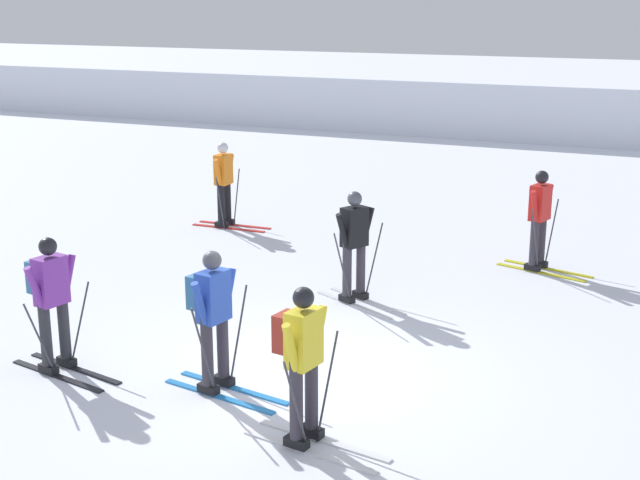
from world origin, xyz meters
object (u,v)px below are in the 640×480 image
object	(u,v)px
skier_black	(355,243)
skier_red	(540,217)
skier_blue	(212,313)
skier_purple	(51,297)
skier_yellow	(302,357)
skier_orange	(224,182)

from	to	relation	value
skier_black	skier_red	size ratio (longest dim) A/B	1.00
skier_blue	skier_purple	bearing A→B (deg)	-172.41
skier_yellow	skier_red	xyz separation A→B (m)	(1.13, 7.12, -0.04)
skier_red	skier_blue	world-z (taller)	same
skier_black	skier_blue	world-z (taller)	same
skier_black	skier_orange	xyz separation A→B (m)	(-4.05, 3.22, -0.00)
skier_black	skier_blue	size ratio (longest dim) A/B	1.00
skier_black	skier_blue	distance (m)	3.62
skier_purple	skier_black	bearing A→B (deg)	57.61
skier_purple	skier_blue	xyz separation A→B (m)	(2.10, 0.28, 0.00)
skier_yellow	skier_orange	distance (m)	9.19
skier_orange	skier_red	world-z (taller)	same
skier_yellow	skier_red	bearing A→B (deg)	80.98
skier_orange	skier_red	size ratio (longest dim) A/B	1.00
skier_black	skier_red	bearing A→B (deg)	50.60
skier_red	skier_purple	bearing A→B (deg)	-125.45
skier_orange	skier_red	xyz separation A→B (m)	(6.31, -0.47, 0.00)
skier_black	skier_purple	bearing A→B (deg)	-122.39
skier_orange	skier_black	bearing A→B (deg)	-38.50
skier_yellow	skier_red	size ratio (longest dim) A/B	1.00
skier_blue	skier_black	bearing A→B (deg)	84.26
skier_yellow	skier_purple	size ratio (longest dim) A/B	1.00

